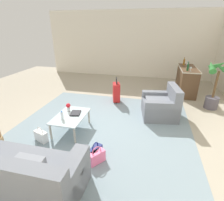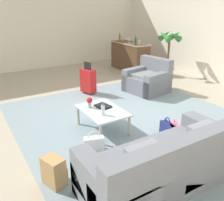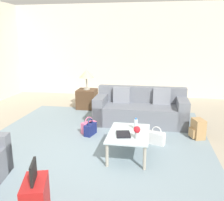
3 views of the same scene
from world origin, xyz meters
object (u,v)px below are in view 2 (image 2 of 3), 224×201
at_px(armchair, 148,81).
at_px(couch, 165,167).
at_px(coffee_table_book, 103,106).
at_px(bar_console, 130,56).
at_px(wine_bottle_amber, 120,38).
at_px(backpack_tan, 54,172).
at_px(water_bottle, 103,110).
at_px(handbag_navy, 167,129).
at_px(coffee_table, 102,112).
at_px(handbag_white, 94,144).
at_px(wine_glass_right_of_centre, 139,41).
at_px(suitcase_red, 88,80).
at_px(wine_glass_left_of_centre, 129,40).
at_px(wine_bottle_green, 136,41).
at_px(wine_glass_leftmost, 122,38).
at_px(potted_palm, 169,51).
at_px(flower_vase, 89,101).
at_px(handbag_pink, 174,131).

bearing_deg(armchair, couch, -36.24).
bearing_deg(coffee_table_book, bar_console, 126.68).
height_order(armchair, wine_bottle_amber, wine_bottle_amber).
bearing_deg(backpack_tan, water_bottle, 123.80).
xyz_separation_m(armchair, handbag_navy, (2.11, -1.29, -0.17)).
height_order(coffee_table, backpack_tan, coffee_table).
bearing_deg(coffee_table, handbag_white, -40.45).
height_order(wine_glass_right_of_centre, suitcase_red, wine_glass_right_of_centre).
distance_m(armchair, backpack_tan, 4.16).
distance_m(wine_glass_right_of_centre, backpack_tan, 5.95).
bearing_deg(coffee_table, wine_bottle_amber, 143.16).
xyz_separation_m(water_bottle, wine_glass_left_of_centre, (-3.70, 3.15, 0.57)).
xyz_separation_m(bar_console, suitcase_red, (1.50, -2.40, -0.14)).
bearing_deg(wine_bottle_green, armchair, -25.46).
relative_size(wine_glass_left_of_centre, handbag_navy, 0.43).
bearing_deg(handbag_white, suitcase_red, 155.33).
height_order(coffee_table, wine_glass_right_of_centre, wine_glass_right_of_centre).
bearing_deg(wine_bottle_amber, wine_glass_leftmost, 113.48).
relative_size(wine_bottle_amber, potted_palm, 0.20).
bearing_deg(wine_glass_right_of_centre, potted_palm, 39.90).
bearing_deg(wine_bottle_green, wine_glass_right_of_centre, 50.01).
bearing_deg(bar_console, suitcase_red, -57.99).
height_order(coffee_table, wine_bottle_amber, wine_bottle_amber).
height_order(wine_glass_left_of_centre, backpack_tan, wine_glass_left_of_centre).
height_order(backpack_tan, potted_palm, potted_palm).
distance_m(couch, armchair, 3.84).
bearing_deg(wine_glass_left_of_centre, potted_palm, 26.52).
bearing_deg(handbag_navy, wine_bottle_amber, 156.32).
distance_m(flower_vase, wine_bottle_amber, 4.93).
bearing_deg(flower_vase, wine_bottle_green, 131.77).
distance_m(coffee_table, wine_glass_left_of_centre, 4.70).
relative_size(handbag_navy, handbag_pink, 1.00).
bearing_deg(couch, potted_palm, 136.39).
relative_size(bar_console, wine_bottle_green, 5.39).
height_order(water_bottle, wine_glass_left_of_centre, wine_glass_left_of_centre).
bearing_deg(handbag_pink, couch, -50.26).
height_order(wine_glass_leftmost, handbag_navy, wine_glass_leftmost).
distance_m(couch, handbag_pink, 1.38).
height_order(wine_bottle_green, handbag_navy, wine_bottle_green).
height_order(wine_bottle_amber, handbag_white, wine_bottle_amber).
xyz_separation_m(suitcase_red, potted_palm, (-0.20, 3.00, 0.45)).
height_order(wine_glass_leftmost, suitcase_red, wine_glass_leftmost).
distance_m(couch, flower_vase, 2.02).
distance_m(water_bottle, handbag_navy, 1.22).
height_order(coffee_table_book, potted_palm, potted_palm).
bearing_deg(armchair, handbag_navy, -31.32).
relative_size(coffee_table, wine_bottle_green, 3.33).
bearing_deg(flower_vase, suitcase_red, 154.47).
bearing_deg(water_bottle, wine_bottle_amber, 143.60).
relative_size(couch, backpack_tan, 5.31).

